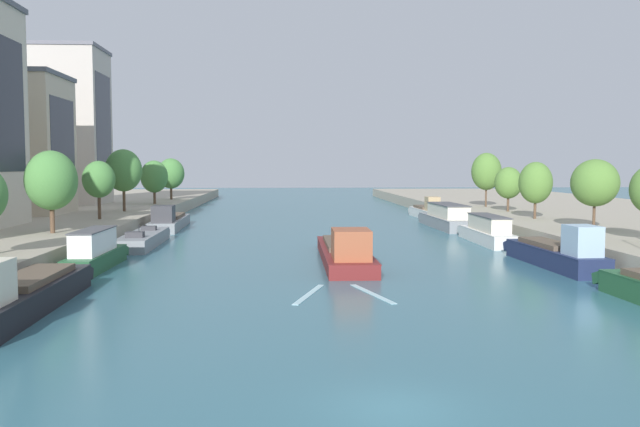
{
  "coord_description": "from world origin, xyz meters",
  "views": [
    {
      "loc": [
        -3.35,
        -19.29,
        7.32
      ],
      "look_at": [
        0.0,
        39.31,
        3.07
      ],
      "focal_mm": 37.22,
      "sensor_mm": 36.0,
      "label": 1
    }
  ],
  "objects": [
    {
      "name": "moored_boat_right_end",
      "position": [
        16.8,
        72.35,
        0.95
      ],
      "size": [
        2.56,
        12.11,
        3.12
      ],
      "color": "silver",
      "rests_on": "ground"
    },
    {
      "name": "moored_boat_left_near",
      "position": [
        -16.49,
        58.39,
        0.9
      ],
      "size": [
        3.51,
        16.07,
        2.96
      ],
      "color": "gray",
      "rests_on": "ground"
    },
    {
      "name": "tree_left_far",
      "position": [
        -22.5,
        51.17,
        5.87
      ],
      "size": [
        3.35,
        3.35,
        6.1
      ],
      "color": "brown",
      "rests_on": "quay_left"
    },
    {
      "name": "moored_boat_right_midway",
      "position": [
        16.0,
        42.12,
        1.11
      ],
      "size": [
        2.4,
        12.79,
        2.67
      ],
      "color": "silver",
      "rests_on": "ground"
    },
    {
      "name": "moored_boat_left_lone",
      "position": [
        -16.03,
        41.81,
        0.61
      ],
      "size": [
        2.9,
        13.68,
        2.27
      ],
      "color": "gray",
      "rests_on": "ground"
    },
    {
      "name": "tree_left_third",
      "position": [
        -22.04,
        78.91,
        5.7
      ],
      "size": [
        3.96,
        3.96,
        6.34
      ],
      "color": "brown",
      "rests_on": "quay_left"
    },
    {
      "name": "ground_plane",
      "position": [
        0.0,
        0.0,
        0.0
      ],
      "size": [
        400.0,
        400.0,
        0.0
      ],
      "primitive_type": "plane",
      "color": "#336675"
    },
    {
      "name": "wake_behind_barge",
      "position": [
        -0.04,
        17.93,
        0.01
      ],
      "size": [
        5.6,
        5.91,
        0.03
      ],
      "color": "#A5D1DB",
      "rests_on": "ground"
    },
    {
      "name": "barge_midriver",
      "position": [
        1.35,
        30.09,
        0.88
      ],
      "size": [
        3.62,
        18.42,
        3.03
      ],
      "color": "maroon",
      "rests_on": "ground"
    },
    {
      "name": "tree_right_distant",
      "position": [
        24.38,
        69.41,
        6.51
      ],
      "size": [
        4.03,
        4.03,
        7.33
      ],
      "color": "brown",
      "rests_on": "quay_right"
    },
    {
      "name": "moored_boat_left_upstream",
      "position": [
        -16.37,
        13.81,
        1.0
      ],
      "size": [
        3.22,
        15.31,
        3.25
      ],
      "color": "black",
      "rests_on": "ground"
    },
    {
      "name": "moored_boat_right_downstream",
      "position": [
        16.0,
        57.63,
        1.19
      ],
      "size": [
        3.48,
        15.76,
        2.86
      ],
      "color": "gray",
      "rests_on": "ground"
    },
    {
      "name": "moored_boat_right_upstream",
      "position": [
        16.39,
        27.09,
        1.02
      ],
      "size": [
        2.91,
        13.3,
        3.37
      ],
      "color": "#1E284C",
      "rests_on": "ground"
    },
    {
      "name": "tree_right_third",
      "position": [
        23.71,
        36.63,
        5.82
      ],
      "size": [
        4.05,
        4.05,
        6.16
      ],
      "color": "brown",
      "rests_on": "quay_right"
    },
    {
      "name": "quay_right",
      "position": [
        36.57,
        55.0,
        0.86
      ],
      "size": [
        36.0,
        170.0,
        1.72
      ],
      "primitive_type": "cube",
      "color": "#A89E89",
      "rests_on": "ground"
    },
    {
      "name": "building_left_far_end",
      "position": [
        -35.38,
        59.65,
        9.85
      ],
      "size": [
        13.6,
        10.63,
        16.24
      ],
      "color": "beige",
      "rests_on": "quay_left"
    },
    {
      "name": "building_left_middle",
      "position": [
        -35.38,
        80.15,
        13.11
      ],
      "size": [
        12.21,
        10.41,
        22.74
      ],
      "color": "#BCB2A8",
      "rests_on": "quay_left"
    },
    {
      "name": "tree_left_distant",
      "position": [
        -22.44,
        36.73,
        6.09
      ],
      "size": [
        4.22,
        4.22,
        6.85
      ],
      "color": "brown",
      "rests_on": "quay_left"
    },
    {
      "name": "moored_boat_left_second",
      "position": [
        -16.58,
        28.12,
        1.19
      ],
      "size": [
        2.15,
        10.61,
        2.87
      ],
      "color": "#235633",
      "rests_on": "ground"
    },
    {
      "name": "tree_left_nearest",
      "position": [
        -22.7,
        62.98,
        6.72
      ],
      "size": [
        4.45,
        4.45,
        7.6
      ],
      "color": "brown",
      "rests_on": "quay_left"
    },
    {
      "name": "tree_left_midway",
      "position": [
        -21.7,
        91.51,
        6.0
      ],
      "size": [
        4.4,
        4.4,
        6.79
      ],
      "color": "brown",
      "rests_on": "quay_left"
    },
    {
      "name": "tree_right_past_mid",
      "position": [
        24.24,
        60.13,
        5.21
      ],
      "size": [
        3.34,
        3.34,
        5.43
      ],
      "color": "brown",
      "rests_on": "quay_right"
    },
    {
      "name": "tree_right_midway",
      "position": [
        23.28,
        49.0,
        5.52
      ],
      "size": [
        3.49,
        3.49,
        5.99
      ],
      "color": "brown",
      "rests_on": "quay_right"
    }
  ]
}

